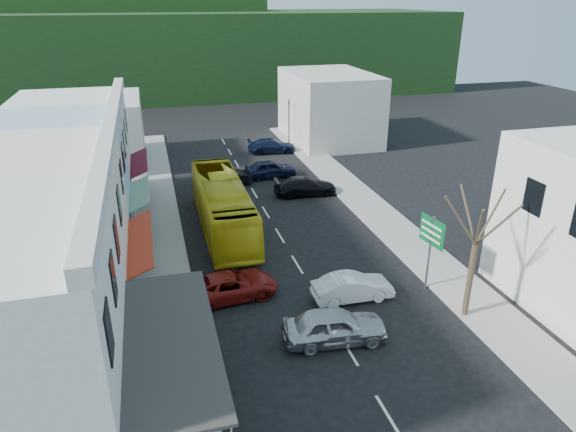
# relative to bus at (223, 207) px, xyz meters

# --- Properties ---
(ground) EXTENTS (120.00, 120.00, 0.00)m
(ground) POSITION_rel_bus_xyz_m (3.31, -9.96, -1.55)
(ground) COLOR black
(ground) RESTS_ON ground
(sidewalk_left) EXTENTS (3.00, 52.00, 0.15)m
(sidewalk_left) POSITION_rel_bus_xyz_m (-4.19, 0.04, -1.48)
(sidewalk_left) COLOR gray
(sidewalk_left) RESTS_ON ground
(sidewalk_right) EXTENTS (3.00, 52.00, 0.15)m
(sidewalk_right) POSITION_rel_bus_xyz_m (10.81, 0.04, -1.48)
(sidewalk_right) COLOR gray
(sidewalk_right) RESTS_ON ground
(shopfront_row) EXTENTS (8.25, 30.00, 8.00)m
(shopfront_row) POSITION_rel_bus_xyz_m (-9.18, -4.96, 2.45)
(shopfront_row) COLOR silver
(shopfront_row) RESTS_ON ground
(distant_block_left) EXTENTS (8.00, 10.00, 6.00)m
(distant_block_left) POSITION_rel_bus_xyz_m (-8.69, 17.04, 1.45)
(distant_block_left) COLOR #B7B2A8
(distant_block_left) RESTS_ON ground
(distant_block_right) EXTENTS (8.00, 12.00, 7.00)m
(distant_block_right) POSITION_rel_bus_xyz_m (14.31, 20.04, 1.95)
(distant_block_right) COLOR #B7B2A8
(distant_block_right) RESTS_ON ground
(hillside) EXTENTS (80.00, 26.00, 14.00)m
(hillside) POSITION_rel_bus_xyz_m (1.86, 55.13, 5.18)
(hillside) COLOR black
(hillside) RESTS_ON ground
(bus) EXTENTS (2.53, 11.61, 3.10)m
(bus) POSITION_rel_bus_xyz_m (0.00, 0.00, 0.00)
(bus) COLOR gold
(bus) RESTS_ON ground
(car_silver) EXTENTS (4.56, 2.23, 1.40)m
(car_silver) POSITION_rel_bus_xyz_m (2.93, -13.20, -0.85)
(car_silver) COLOR #B9B9BE
(car_silver) RESTS_ON ground
(car_white) EXTENTS (4.40, 1.80, 1.40)m
(car_white) POSITION_rel_bus_xyz_m (4.98, -10.18, -0.85)
(car_white) COLOR white
(car_white) RESTS_ON ground
(car_red) EXTENTS (4.77, 2.35, 1.40)m
(car_red) POSITION_rel_bus_xyz_m (-0.91, -8.40, -0.85)
(car_red) COLOR maroon
(car_red) RESTS_ON ground
(car_black_near) EXTENTS (4.60, 2.10, 1.40)m
(car_black_near) POSITION_rel_bus_xyz_m (7.04, 4.70, -0.85)
(car_black_near) COLOR black
(car_black_near) RESTS_ON ground
(car_navy_mid) EXTENTS (4.45, 1.92, 1.40)m
(car_navy_mid) POSITION_rel_bus_xyz_m (5.42, 9.45, -0.85)
(car_navy_mid) COLOR black
(car_navy_mid) RESTS_ON ground
(car_black_far) EXTENTS (4.58, 2.30, 1.40)m
(car_black_far) POSITION_rel_bus_xyz_m (1.38, 8.76, -0.85)
(car_black_far) COLOR black
(car_black_far) RESTS_ON ground
(car_navy_far) EXTENTS (4.64, 2.23, 1.40)m
(car_navy_far) POSITION_rel_bus_xyz_m (7.28, 16.70, -0.85)
(car_navy_far) COLOR black
(car_navy_far) RESTS_ON ground
(pedestrian_left) EXTENTS (0.54, 0.68, 1.70)m
(pedestrian_left) POSITION_rel_bus_xyz_m (-4.17, -8.55, -0.55)
(pedestrian_left) COLOR black
(pedestrian_left) RESTS_ON sidewalk_left
(direction_sign) EXTENTS (0.72, 1.90, 4.10)m
(direction_sign) POSITION_rel_bus_xyz_m (9.11, -10.22, 0.50)
(direction_sign) COLOR #065625
(direction_sign) RESTS_ON ground
(street_tree) EXTENTS (2.80, 2.80, 7.67)m
(street_tree) POSITION_rel_bus_xyz_m (9.61, -13.04, 2.29)
(street_tree) COLOR #34281D
(street_tree) RESTS_ON ground
(traffic_signal) EXTENTS (0.81, 1.11, 4.72)m
(traffic_signal) POSITION_rel_bus_xyz_m (9.65, 18.92, 0.81)
(traffic_signal) COLOR black
(traffic_signal) RESTS_ON ground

